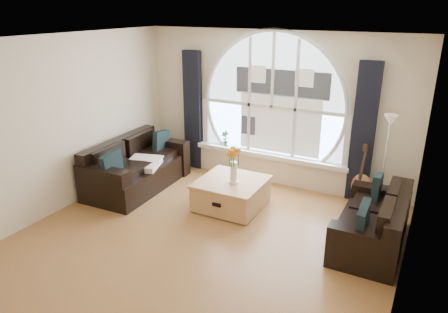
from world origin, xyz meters
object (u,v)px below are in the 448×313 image
sofa_right (372,218)px  floor_lamp (384,166)px  sofa_left (137,166)px  coffee_chest (231,192)px  vase_flowers (234,159)px  potted_plant (225,138)px  guitar (363,173)px

sofa_right → floor_lamp: (-0.04, 0.97, 0.40)m
sofa_left → floor_lamp: bearing=11.1°
coffee_chest → vase_flowers: (0.07, -0.06, 0.60)m
sofa_right → floor_lamp: floor_lamp is taller
coffee_chest → potted_plant: 1.54m
sofa_left → potted_plant: bearing=49.8°
vase_flowers → floor_lamp: 2.27m
sofa_left → potted_plant: (1.05, 1.35, 0.30)m
coffee_chest → potted_plant: size_ratio=3.48×
sofa_left → sofa_right: sofa_left is taller
vase_flowers → guitar: vase_flowers is taller
sofa_right → coffee_chest: (-2.18, 0.12, -0.15)m
sofa_right → guitar: 1.29m
sofa_right → sofa_left: bearing=179.5°
sofa_left → vase_flowers: 1.94m
guitar → potted_plant: size_ratio=3.62×
sofa_right → guitar: size_ratio=1.55×
sofa_left → floor_lamp: floor_lamp is taller
vase_flowers → floor_lamp: floor_lamp is taller
floor_lamp → potted_plant: bearing=172.2°
sofa_right → floor_lamp: 1.05m
potted_plant → vase_flowers: bearing=-57.3°
potted_plant → floor_lamp: bearing=-7.8°
coffee_chest → floor_lamp: floor_lamp is taller
vase_flowers → guitar: (1.74, 1.17, -0.32)m
coffee_chest → floor_lamp: bearing=21.1°
sofa_left → coffee_chest: (1.82, 0.10, -0.15)m
coffee_chest → guitar: guitar is taller
vase_flowers → floor_lamp: size_ratio=0.44×
floor_lamp → vase_flowers: bearing=-156.3°
sofa_right → floor_lamp: size_ratio=1.03×
vase_flowers → potted_plant: vase_flowers is taller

